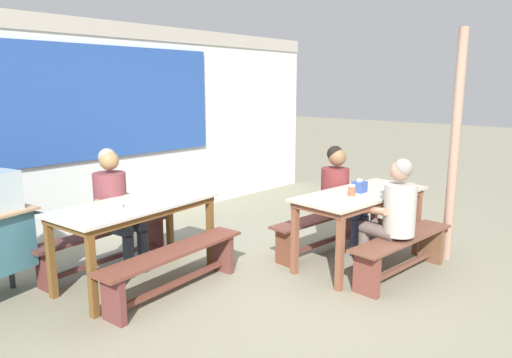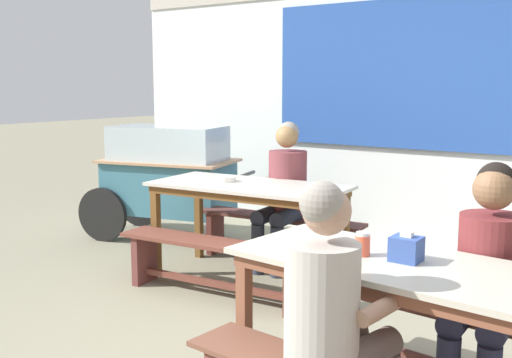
% 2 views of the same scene
% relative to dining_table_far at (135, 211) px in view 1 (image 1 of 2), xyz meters
% --- Properties ---
extents(ground_plane, '(40.00, 40.00, 0.00)m').
position_rel_dining_table_far_xyz_m(ground_plane, '(1.00, -1.00, -0.70)').
color(ground_plane, gray).
extents(backdrop_wall, '(7.53, 0.23, 2.67)m').
position_rel_dining_table_far_xyz_m(backdrop_wall, '(0.99, 1.81, 0.71)').
color(backdrop_wall, silver).
rests_on(backdrop_wall, ground_plane).
extents(dining_table_far, '(1.64, 0.88, 0.78)m').
position_rel_dining_table_far_xyz_m(dining_table_far, '(0.00, 0.00, 0.00)').
color(dining_table_far, beige).
rests_on(dining_table_far, ground_plane).
extents(dining_table_near, '(1.62, 0.80, 0.78)m').
position_rel_dining_table_far_xyz_m(dining_table_near, '(1.84, -1.35, -0.00)').
color(dining_table_near, beige).
rests_on(dining_table_near, ground_plane).
extents(bench_far_back, '(1.59, 0.40, 0.42)m').
position_rel_dining_table_far_xyz_m(bench_far_back, '(-0.05, 0.50, -0.41)').
color(bench_far_back, brown).
rests_on(bench_far_back, ground_plane).
extents(bench_far_front, '(1.59, 0.44, 0.42)m').
position_rel_dining_table_far_xyz_m(bench_far_front, '(0.05, -0.50, -0.41)').
color(bench_far_front, brown).
rests_on(bench_far_front, ground_plane).
extents(bench_near_back, '(1.47, 0.38, 0.42)m').
position_rel_dining_table_far_xyz_m(bench_near_back, '(1.88, -0.85, -0.42)').
color(bench_near_back, brown).
rests_on(bench_near_back, ground_plane).
extents(bench_near_front, '(1.46, 0.42, 0.42)m').
position_rel_dining_table_far_xyz_m(bench_near_front, '(1.80, -1.86, -0.42)').
color(bench_near_front, brown).
rests_on(bench_near_front, ground_plane).
extents(person_center_facing, '(0.47, 0.59, 1.25)m').
position_rel_dining_table_far_xyz_m(person_center_facing, '(0.05, 0.44, -0.00)').
color(person_center_facing, '#2E3544').
rests_on(person_center_facing, ground_plane).
extents(person_right_near_table, '(0.44, 0.56, 1.20)m').
position_rel_dining_table_far_xyz_m(person_right_near_table, '(2.10, -0.94, -0.02)').
color(person_right_near_table, '#2D324F').
rests_on(person_right_near_table, ground_plane).
extents(person_near_front, '(0.46, 0.56, 1.20)m').
position_rel_dining_table_far_xyz_m(person_near_front, '(1.72, -1.78, -0.03)').
color(person_near_front, '#6A5B55').
rests_on(person_near_front, ground_plane).
extents(tissue_box, '(0.13, 0.12, 0.14)m').
position_rel_dining_table_far_xyz_m(tissue_box, '(1.85, -1.33, 0.14)').
color(tissue_box, '#334E99').
rests_on(tissue_box, dining_table_near).
extents(condiment_jar, '(0.07, 0.07, 0.11)m').
position_rel_dining_table_far_xyz_m(condiment_jar, '(1.65, -1.36, 0.13)').
color(condiment_jar, '#E25538').
rests_on(condiment_jar, dining_table_near).
extents(soup_bowl, '(0.17, 0.17, 0.04)m').
position_rel_dining_table_far_xyz_m(soup_bowl, '(-0.23, -0.01, 0.10)').
color(soup_bowl, silver).
rests_on(soup_bowl, dining_table_far).
extents(wooden_support_post, '(0.10, 0.10, 2.45)m').
position_rel_dining_table_far_xyz_m(wooden_support_post, '(2.62, -1.99, 0.53)').
color(wooden_support_post, '#A17D67').
rests_on(wooden_support_post, ground_plane).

